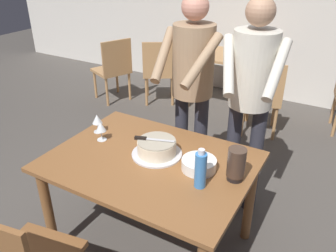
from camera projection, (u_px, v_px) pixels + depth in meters
ground_plane at (153, 243)px, 2.61m from camera, size 14.00×14.00×0.00m
back_wall at (284, 1)px, 4.55m from camera, size 10.00×0.12×2.70m
main_dining_table at (151, 174)px, 2.31m from camera, size 1.32×0.98×0.75m
cake_on_platter at (157, 148)px, 2.29m from camera, size 0.34×0.34×0.11m
cake_knife at (146, 139)px, 2.27m from camera, size 0.26×0.11×0.02m
plate_stack at (199, 164)px, 2.15m from camera, size 0.22×0.22×0.07m
wine_glass_near at (101, 127)px, 2.45m from camera, size 0.08×0.08×0.14m
wine_glass_far at (97, 120)px, 2.55m from camera, size 0.08×0.08×0.14m
water_bottle at (201, 170)px, 1.96m from camera, size 0.07×0.07×0.25m
hurricane_lamp at (236, 164)px, 2.02m from camera, size 0.11×0.11×0.21m
person_cutting_cake at (192, 80)px, 2.67m from camera, size 0.47×0.55×1.72m
person_standing_beside at (251, 90)px, 2.49m from camera, size 0.46×0.57×1.72m
background_table at (226, 66)px, 4.58m from camera, size 1.00×0.70×0.74m
background_chair_1 at (159, 69)px, 4.73m from camera, size 0.60×0.60×0.90m
background_chair_2 at (113, 68)px, 4.80m from camera, size 0.58×0.58×0.90m
background_chair_3 at (262, 96)px, 3.91m from camera, size 0.54×0.54×0.90m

